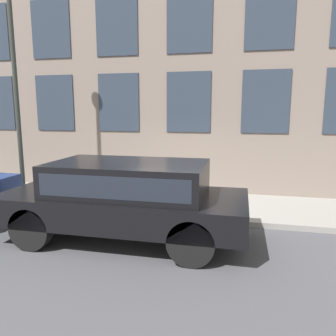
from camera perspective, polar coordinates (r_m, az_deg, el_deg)
name	(u,v)px	position (r m, az deg, el deg)	size (l,w,h in m)	color
ground_plane	(170,222)	(8.06, 0.33, -9.33)	(80.00, 80.00, 0.00)	#47474C
sidewalk	(180,204)	(9.28, 2.10, -6.31)	(2.65, 60.00, 0.14)	gray
building_facade	(190,75)	(10.43, 3.78, 15.79)	(0.33, 40.00, 7.46)	gray
fire_hydrant	(160,194)	(8.44, -1.46, -4.58)	(0.28, 0.41, 0.80)	red
person	(176,178)	(8.49, 1.45, -1.82)	(0.32, 0.21, 1.33)	#232328
parked_truck_black_near	(126,194)	(6.79, -7.36, -4.51)	(2.05, 5.02, 1.64)	black
street_lamp	(14,60)	(10.01, -25.29, 16.61)	(0.36, 0.36, 6.29)	#2D332D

